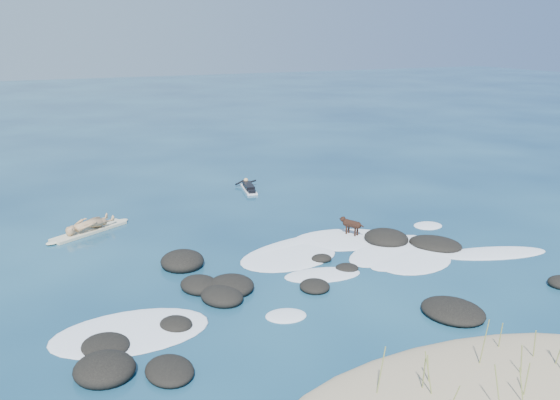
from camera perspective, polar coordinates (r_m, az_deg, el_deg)
ground at (r=19.59m, az=1.40°, el=-5.80°), size 160.00×160.00×0.00m
sand_dune at (r=13.53m, az=17.76°, el=-17.00°), size 9.00×4.40×0.60m
dune_grass at (r=13.44m, az=18.50°, el=-14.29°), size 4.07×2.10×1.24m
reef_rocks at (r=17.76m, az=1.03°, el=-7.71°), size 13.88×8.17×0.59m
breaking_foam at (r=19.70m, az=5.36°, el=-5.72°), size 15.77×6.62×0.12m
standing_surfer_rig at (r=23.25m, az=-17.18°, el=-0.98°), size 3.26×2.09×2.04m
paddling_surfer_rig at (r=28.33m, az=-2.89°, el=1.18°), size 1.11×2.27×0.39m
dog at (r=22.09m, az=6.49°, el=-2.19°), size 0.54×1.01×0.68m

